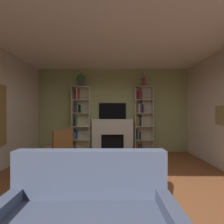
{
  "coord_description": "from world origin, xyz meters",
  "views": [
    {
      "loc": [
        0.04,
        -2.5,
        1.39
      ],
      "look_at": [
        0.0,
        1.1,
        1.39
      ],
      "focal_mm": 24.1,
      "sensor_mm": 36.0,
      "label": 1
    }
  ],
  "objects_px": {
    "bookshelf_left": "(79,119)",
    "vase_with_flowers": "(144,81)",
    "fireplace": "(112,135)",
    "potted_plant": "(81,80)",
    "couch": "(86,223)",
    "bookshelf_right": "(141,120)",
    "tv": "(112,111)",
    "armchair": "(57,149)"
  },
  "relations": [
    {
      "from": "bookshelf_left",
      "to": "potted_plant",
      "type": "bearing_deg",
      "value": -29.51
    },
    {
      "from": "tv",
      "to": "bookshelf_right",
      "type": "bearing_deg",
      "value": -4.45
    },
    {
      "from": "bookshelf_left",
      "to": "couch",
      "type": "xyz_separation_m",
      "value": [
        0.91,
        -3.67,
        -0.86
      ]
    },
    {
      "from": "potted_plant",
      "to": "vase_with_flowers",
      "type": "relative_size",
      "value": 0.77
    },
    {
      "from": "tv",
      "to": "armchair",
      "type": "height_order",
      "value": "tv"
    },
    {
      "from": "fireplace",
      "to": "armchair",
      "type": "relative_size",
      "value": 1.53
    },
    {
      "from": "fireplace",
      "to": "bookshelf_right",
      "type": "height_order",
      "value": "bookshelf_right"
    },
    {
      "from": "bookshelf_right",
      "to": "vase_with_flowers",
      "type": "relative_size",
      "value": 4.47
    },
    {
      "from": "fireplace",
      "to": "vase_with_flowers",
      "type": "relative_size",
      "value": 2.94
    },
    {
      "from": "bookshelf_left",
      "to": "potted_plant",
      "type": "distance_m",
      "value": 1.33
    },
    {
      "from": "bookshelf_left",
      "to": "vase_with_flowers",
      "type": "xyz_separation_m",
      "value": [
        2.21,
        -0.04,
        1.29
      ]
    },
    {
      "from": "bookshelf_left",
      "to": "bookshelf_right",
      "type": "xyz_separation_m",
      "value": [
        2.13,
        0.0,
        -0.03
      ]
    },
    {
      "from": "bookshelf_right",
      "to": "potted_plant",
      "type": "height_order",
      "value": "potted_plant"
    },
    {
      "from": "bookshelf_left",
      "to": "vase_with_flowers",
      "type": "distance_m",
      "value": 2.56
    },
    {
      "from": "couch",
      "to": "vase_with_flowers",
      "type": "bearing_deg",
      "value": 70.3
    },
    {
      "from": "fireplace",
      "to": "tv",
      "type": "relative_size",
      "value": 1.59
    },
    {
      "from": "potted_plant",
      "to": "vase_with_flowers",
      "type": "distance_m",
      "value": 2.13
    },
    {
      "from": "vase_with_flowers",
      "to": "potted_plant",
      "type": "bearing_deg",
      "value": 179.98
    },
    {
      "from": "armchair",
      "to": "bookshelf_right",
      "type": "bearing_deg",
      "value": 33.42
    },
    {
      "from": "bookshelf_right",
      "to": "couch",
      "type": "distance_m",
      "value": 3.96
    },
    {
      "from": "bookshelf_right",
      "to": "armchair",
      "type": "height_order",
      "value": "bookshelf_right"
    },
    {
      "from": "bookshelf_left",
      "to": "bookshelf_right",
      "type": "bearing_deg",
      "value": 0.03
    },
    {
      "from": "fireplace",
      "to": "armchair",
      "type": "distance_m",
      "value": 2.02
    },
    {
      "from": "bookshelf_left",
      "to": "couch",
      "type": "relative_size",
      "value": 1.28
    },
    {
      "from": "bookshelf_left",
      "to": "potted_plant",
      "type": "xyz_separation_m",
      "value": [
        0.07,
        -0.04,
        1.32
      ]
    },
    {
      "from": "bookshelf_right",
      "to": "vase_with_flowers",
      "type": "xyz_separation_m",
      "value": [
        0.07,
        -0.04,
        1.31
      ]
    },
    {
      "from": "tv",
      "to": "vase_with_flowers",
      "type": "distance_m",
      "value": 1.48
    },
    {
      "from": "fireplace",
      "to": "vase_with_flowers",
      "type": "bearing_deg",
      "value": -2.18
    },
    {
      "from": "bookshelf_right",
      "to": "couch",
      "type": "xyz_separation_m",
      "value": [
        -1.23,
        -3.67,
        -0.83
      ]
    },
    {
      "from": "bookshelf_left",
      "to": "armchair",
      "type": "relative_size",
      "value": 2.33
    },
    {
      "from": "bookshelf_left",
      "to": "potted_plant",
      "type": "relative_size",
      "value": 5.79
    },
    {
      "from": "tv",
      "to": "potted_plant",
      "type": "distance_m",
      "value": 1.51
    },
    {
      "from": "tv",
      "to": "vase_with_flowers",
      "type": "relative_size",
      "value": 1.85
    },
    {
      "from": "fireplace",
      "to": "couch",
      "type": "height_order",
      "value": "fireplace"
    },
    {
      "from": "fireplace",
      "to": "bookshelf_left",
      "type": "distance_m",
      "value": 1.27
    },
    {
      "from": "vase_with_flowers",
      "to": "armchair",
      "type": "height_order",
      "value": "vase_with_flowers"
    },
    {
      "from": "fireplace",
      "to": "couch",
      "type": "xyz_separation_m",
      "value": [
        -0.23,
        -3.67,
        -0.31
      ]
    },
    {
      "from": "fireplace",
      "to": "potted_plant",
      "type": "relative_size",
      "value": 3.81
    },
    {
      "from": "fireplace",
      "to": "potted_plant",
      "type": "distance_m",
      "value": 2.16
    },
    {
      "from": "tv",
      "to": "armchair",
      "type": "distance_m",
      "value": 2.28
    },
    {
      "from": "bookshelf_left",
      "to": "vase_with_flowers",
      "type": "bearing_deg",
      "value": -1.1
    },
    {
      "from": "fireplace",
      "to": "couch",
      "type": "relative_size",
      "value": 0.84
    }
  ]
}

